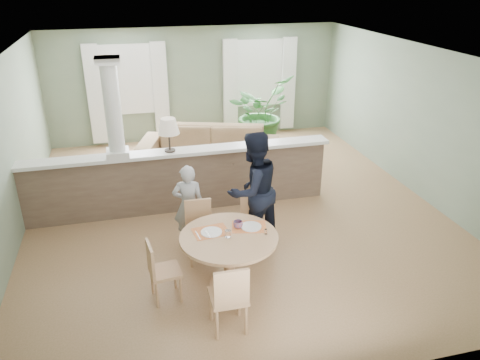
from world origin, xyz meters
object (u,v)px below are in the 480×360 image
object	(u,v)px
chair_near	(229,296)
sofa	(210,149)
houseplant	(260,112)
man_person	(253,190)
chair_side	(160,269)
child_person	(189,206)
chair_far_boy	(200,228)
dining_table	(229,246)
chair_far_man	(250,222)

from	to	relation	value
chair_near	sofa	bearing A→B (deg)	-98.01
houseplant	man_person	world-z (taller)	man_person
chair_near	chair_side	world-z (taller)	chair_near
sofa	child_person	xyz separation A→B (m)	(-0.87, -2.90, 0.23)
houseplant	chair_near	xyz separation A→B (m)	(-2.12, -6.02, -0.32)
sofa	chair_far_boy	size ratio (longest dim) A/B	3.27
houseplant	chair_side	xyz separation A→B (m)	(-2.84, -5.22, -0.37)
sofa	chair_near	world-z (taller)	chair_near
houseplant	dining_table	bearing A→B (deg)	-110.48
chair_far_man	chair_near	xyz separation A→B (m)	(-0.69, -1.63, 0.03)
chair_side	child_person	bearing A→B (deg)	-30.89
chair_far_man	chair_side	world-z (taller)	chair_far_man
chair_far_boy	chair_near	distance (m)	1.64
chair_far_man	chair_side	xyz separation A→B (m)	(-1.40, -0.84, -0.02)
dining_table	man_person	size ratio (longest dim) A/B	0.70
dining_table	chair_near	world-z (taller)	chair_near
chair_near	child_person	world-z (taller)	child_person
chair_far_boy	chair_side	bearing A→B (deg)	-126.45
houseplant	chair_far_man	size ratio (longest dim) A/B	1.89
child_person	sofa	bearing A→B (deg)	-94.11
child_person	man_person	distance (m)	1.00
sofa	dining_table	distance (m)	4.13
chair_far_boy	chair_near	bearing A→B (deg)	-86.27
sofa	houseplant	size ratio (longest dim) A/B	1.76
chair_side	man_person	distance (m)	1.87
chair_far_man	man_person	distance (m)	0.47
chair_far_boy	chair_near	size ratio (longest dim) A/B	0.96
chair_near	man_person	size ratio (longest dim) A/B	0.51
chair_far_man	chair_near	distance (m)	1.77
chair_side	man_person	world-z (taller)	man_person
sofa	houseplant	bearing A→B (deg)	55.17
sofa	dining_table	xyz separation A→B (m)	(-0.51, -4.09, 0.19)
houseplant	chair_far_boy	world-z (taller)	houseplant
houseplant	child_person	bearing A→B (deg)	-119.89
houseplant	chair_far_boy	distance (m)	4.91
dining_table	man_person	world-z (taller)	man_person
dining_table	chair_far_boy	distance (m)	0.82
houseplant	chair_far_man	world-z (taller)	houseplant
chair_near	dining_table	bearing A→B (deg)	-102.70
man_person	chair_side	bearing A→B (deg)	10.11
houseplant	chair_side	distance (m)	5.96
chair_far_boy	man_person	distance (m)	0.96
sofa	chair_far_man	xyz separation A→B (m)	(-0.02, -3.32, 0.06)
houseplant	man_person	distance (m)	4.41
chair_side	chair_far_boy	bearing A→B (deg)	-44.76
sofa	man_person	xyz separation A→B (m)	(0.07, -3.14, 0.48)
dining_table	child_person	size ratio (longest dim) A/B	0.98
chair_far_man	dining_table	bearing A→B (deg)	-86.71
chair_far_boy	child_person	xyz separation A→B (m)	(-0.09, 0.42, 0.16)
sofa	chair_far_boy	xyz separation A→B (m)	(-0.78, -3.32, 0.07)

